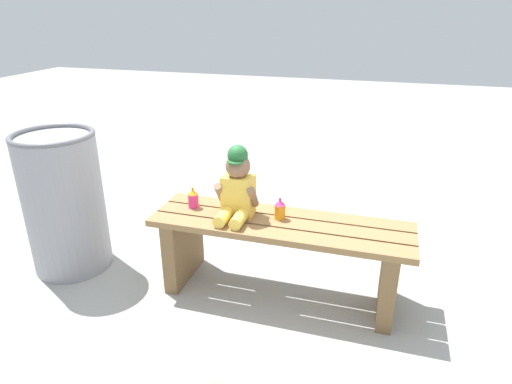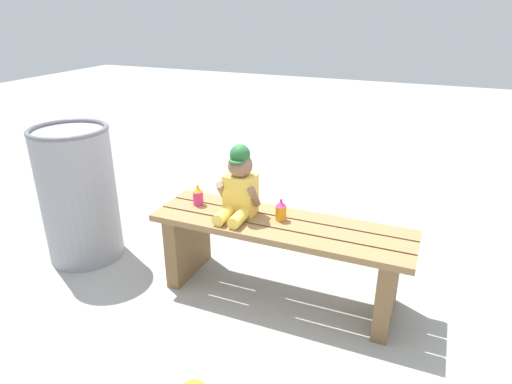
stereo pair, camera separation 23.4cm
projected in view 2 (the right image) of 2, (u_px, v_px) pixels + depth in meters
name	position (u px, v px, depth m)	size (l,w,h in m)	color
ground_plane	(279.00, 293.00, 2.60)	(16.00, 16.00, 0.00)	#999993
park_bench	(280.00, 247.00, 2.48)	(1.43, 0.40, 0.46)	olive
child_figure	(239.00, 185.00, 2.44)	(0.23, 0.27, 0.40)	#F2C64C
sippy_cup_left	(198.00, 195.00, 2.61)	(0.06, 0.06, 0.12)	#E5337F
sippy_cup_right	(281.00, 210.00, 2.43)	(0.06, 0.06, 0.12)	orange
trash_bin	(78.00, 194.00, 2.83)	(0.48, 0.48, 0.88)	gray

